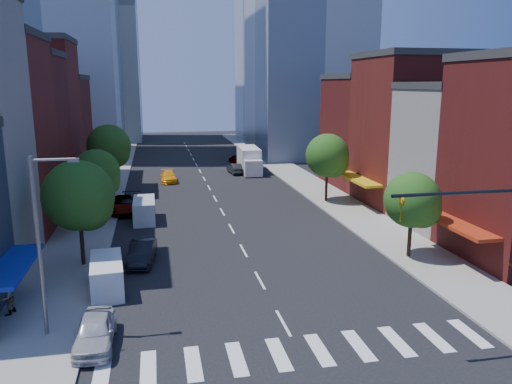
# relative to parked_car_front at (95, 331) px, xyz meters

# --- Properties ---
(ground) EXTENTS (220.00, 220.00, 0.00)m
(ground) POSITION_rel_parked_car_front_xyz_m (9.50, 0.47, -0.76)
(ground) COLOR black
(ground) RESTS_ON ground
(sidewalk_left) EXTENTS (5.00, 120.00, 0.15)m
(sidewalk_left) POSITION_rel_parked_car_front_xyz_m (-3.00, 40.47, -0.69)
(sidewalk_left) COLOR gray
(sidewalk_left) RESTS_ON ground
(sidewalk_right) EXTENTS (5.00, 120.00, 0.15)m
(sidewalk_right) POSITION_rel_parked_car_front_xyz_m (22.00, 40.47, -0.69)
(sidewalk_right) COLOR gray
(sidewalk_right) RESTS_ON ground
(crosswalk) EXTENTS (19.00, 3.00, 0.01)m
(crosswalk) POSITION_rel_parked_car_front_xyz_m (9.50, -2.53, -0.76)
(crosswalk) COLOR silver
(crosswalk) RESTS_ON ground
(bldg_left_3) EXTENTS (12.00, 8.00, 15.00)m
(bldg_left_3) POSITION_rel_parked_car_front_xyz_m (-11.50, 29.47, 6.74)
(bldg_left_3) COLOR #551615
(bldg_left_3) RESTS_ON ground
(bldg_left_4) EXTENTS (12.00, 9.00, 17.00)m
(bldg_left_4) POSITION_rel_parked_car_front_xyz_m (-11.50, 37.97, 7.74)
(bldg_left_4) COLOR maroon
(bldg_left_4) RESTS_ON ground
(bldg_left_5) EXTENTS (12.00, 10.00, 13.00)m
(bldg_left_5) POSITION_rel_parked_car_front_xyz_m (-11.50, 47.47, 5.74)
(bldg_left_5) COLOR #551615
(bldg_left_5) RESTS_ON ground
(bldg_right_1) EXTENTS (12.00, 8.00, 12.00)m
(bldg_right_1) POSITION_rel_parked_car_front_xyz_m (30.50, 15.47, 5.24)
(bldg_right_1) COLOR #B6B1A8
(bldg_right_1) RESTS_ON ground
(bldg_right_2) EXTENTS (12.00, 10.00, 15.00)m
(bldg_right_2) POSITION_rel_parked_car_front_xyz_m (30.50, 24.47, 6.74)
(bldg_right_2) COLOR maroon
(bldg_right_2) RESTS_ON ground
(bldg_right_3) EXTENTS (12.00, 10.00, 13.00)m
(bldg_right_3) POSITION_rel_parked_car_front_xyz_m (30.50, 34.47, 5.74)
(bldg_right_3) COLOR #551615
(bldg_right_3) RESTS_ON ground
(tower_far_w) EXTENTS (18.00, 18.00, 56.00)m
(tower_far_w) POSITION_rel_parked_car_front_xyz_m (-8.50, 95.47, 27.24)
(tower_far_w) COLOR #9EA5AD
(tower_far_w) RESTS_ON ground
(streetlight) EXTENTS (2.25, 0.25, 9.00)m
(streetlight) POSITION_rel_parked_car_front_xyz_m (-2.31, 1.47, 4.51)
(streetlight) COLOR slate
(streetlight) RESTS_ON sidewalk_left
(tree_left_near) EXTENTS (4.80, 4.80, 7.30)m
(tree_left_near) POSITION_rel_parked_car_front_xyz_m (-1.85, 11.39, 4.10)
(tree_left_near) COLOR black
(tree_left_near) RESTS_ON sidewalk_left
(tree_left_mid) EXTENTS (4.20, 4.20, 6.65)m
(tree_left_mid) POSITION_rel_parked_car_front_xyz_m (-1.85, 22.39, 3.76)
(tree_left_mid) COLOR black
(tree_left_mid) RESTS_ON sidewalk_left
(tree_left_far) EXTENTS (5.00, 5.00, 7.75)m
(tree_left_far) POSITION_rel_parked_car_front_xyz_m (-1.85, 36.39, 4.44)
(tree_left_far) COLOR black
(tree_left_far) RESTS_ON sidewalk_left
(tree_right_near) EXTENTS (4.00, 4.00, 6.20)m
(tree_right_near) POSITION_rel_parked_car_front_xyz_m (21.15, 8.39, 3.43)
(tree_right_near) COLOR black
(tree_right_near) RESTS_ON sidewalk_right
(tree_right_far) EXTENTS (4.60, 4.60, 7.20)m
(tree_right_far) POSITION_rel_parked_car_front_xyz_m (21.15, 26.39, 4.10)
(tree_right_far) COLOR black
(tree_right_far) RESTS_ON sidewalk_right
(parked_car_front) EXTENTS (1.86, 4.50, 1.52)m
(parked_car_front) POSITION_rel_parked_car_front_xyz_m (0.00, 0.00, 0.00)
(parked_car_front) COLOR #B8B8BD
(parked_car_front) RESTS_ON ground
(parked_car_second) EXTENTS (2.15, 4.82, 1.54)m
(parked_car_second) POSITION_rel_parked_car_front_xyz_m (2.00, 11.33, 0.01)
(parked_car_second) COLOR black
(parked_car_second) RESTS_ON ground
(parked_car_third) EXTENTS (2.96, 5.92, 1.61)m
(parked_car_third) POSITION_rel_parked_car_front_xyz_m (0.00, 26.23, 0.04)
(parked_car_third) COLOR #999999
(parked_car_third) RESTS_ON ground
(parked_car_rear) EXTENTS (2.42, 5.51, 1.57)m
(parked_car_rear) POSITION_rel_parked_car_front_xyz_m (0.52, 26.53, 0.03)
(parked_car_rear) COLOR black
(parked_car_rear) RESTS_ON ground
(cargo_van_near) EXTENTS (2.29, 4.81, 1.98)m
(cargo_van_near) POSITION_rel_parked_car_front_xyz_m (0.01, 6.67, 0.22)
(cargo_van_near) COLOR white
(cargo_van_near) RESTS_ON ground
(cargo_van_far) EXTENTS (2.00, 4.85, 2.06)m
(cargo_van_far) POSITION_rel_parked_car_front_xyz_m (2.00, 22.48, 0.26)
(cargo_van_far) COLOR silver
(cargo_van_far) RESTS_ON ground
(taxi) EXTENTS (2.04, 4.79, 1.38)m
(taxi) POSITION_rel_parked_car_front_xyz_m (4.78, 41.32, -0.07)
(taxi) COLOR #FEA70D
(taxi) RESTS_ON ground
(traffic_car_oncoming) EXTENTS (2.00, 4.54, 1.45)m
(traffic_car_oncoming) POSITION_rel_parked_car_front_xyz_m (14.23, 45.55, -0.04)
(traffic_car_oncoming) COLOR black
(traffic_car_oncoming) RESTS_ON ground
(traffic_car_far) EXTENTS (2.05, 4.02, 1.31)m
(traffic_car_far) POSITION_rel_parked_car_front_xyz_m (15.83, 55.10, -0.11)
(traffic_car_far) COLOR #999999
(traffic_car_far) RESTS_ON ground
(box_truck) EXTENTS (3.04, 8.86, 3.52)m
(box_truck) POSITION_rel_parked_car_front_xyz_m (16.38, 46.28, 0.90)
(box_truck) COLOR white
(box_truck) RESTS_ON ground
(pedestrian_far) EXTENTS (1.00, 1.11, 1.87)m
(pedestrian_far) POSITION_rel_parked_car_front_xyz_m (-5.00, 4.19, 0.32)
(pedestrian_far) COLOR #999999
(pedestrian_far) RESTS_ON sidewalk_left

